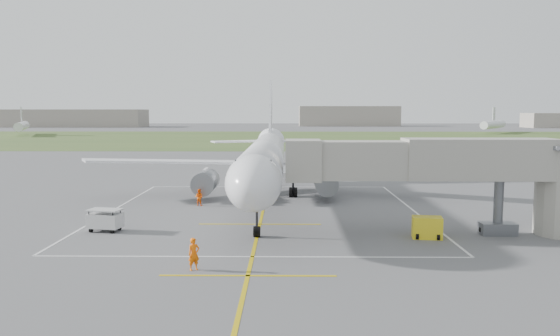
{
  "coord_description": "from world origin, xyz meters",
  "views": [
    {
      "loc": [
        2.16,
        -53.82,
        9.24
      ],
      "look_at": [
        1.58,
        -4.0,
        4.0
      ],
      "focal_mm": 35.0,
      "sensor_mm": 36.0,
      "label": 1
    }
  ],
  "objects_px": {
    "gpu_unit": "(427,228)",
    "baggage_cart": "(105,220)",
    "airliner": "(265,159)",
    "ramp_worker_wing": "(199,197)",
    "jet_bridge": "(469,172)",
    "ramp_worker_nose": "(194,254)"
  },
  "relations": [
    {
      "from": "gpu_unit",
      "to": "baggage_cart",
      "type": "relative_size",
      "value": 0.84
    },
    {
      "from": "airliner",
      "to": "gpu_unit",
      "type": "bearing_deg",
      "value": -51.3
    },
    {
      "from": "baggage_cart",
      "to": "ramp_worker_wing",
      "type": "relative_size",
      "value": 1.65
    },
    {
      "from": "gpu_unit",
      "to": "baggage_cart",
      "type": "distance_m",
      "value": 24.27
    },
    {
      "from": "jet_bridge",
      "to": "gpu_unit",
      "type": "xyz_separation_m",
      "value": [
        -3.31,
        -1.24,
        -3.97
      ]
    },
    {
      "from": "gpu_unit",
      "to": "jet_bridge",
      "type": "bearing_deg",
      "value": 28.79
    },
    {
      "from": "baggage_cart",
      "to": "ramp_worker_wing",
      "type": "distance_m",
      "value": 12.72
    },
    {
      "from": "jet_bridge",
      "to": "ramp_worker_nose",
      "type": "relative_size",
      "value": 12.28
    },
    {
      "from": "jet_bridge",
      "to": "ramp_worker_nose",
      "type": "height_order",
      "value": "jet_bridge"
    },
    {
      "from": "baggage_cart",
      "to": "ramp_worker_nose",
      "type": "height_order",
      "value": "ramp_worker_nose"
    },
    {
      "from": "ramp_worker_nose",
      "to": "ramp_worker_wing",
      "type": "height_order",
      "value": "ramp_worker_nose"
    },
    {
      "from": "jet_bridge",
      "to": "ramp_worker_nose",
      "type": "xyz_separation_m",
      "value": [
        -18.93,
        -9.44,
        -3.79
      ]
    },
    {
      "from": "gpu_unit",
      "to": "ramp_worker_wing",
      "type": "bearing_deg",
      "value": 152.53
    },
    {
      "from": "jet_bridge",
      "to": "gpu_unit",
      "type": "distance_m",
      "value": 5.31
    },
    {
      "from": "ramp_worker_wing",
      "to": "airliner",
      "type": "bearing_deg",
      "value": -145.54
    },
    {
      "from": "airliner",
      "to": "ramp_worker_nose",
      "type": "bearing_deg",
      "value": -97.71
    },
    {
      "from": "jet_bridge",
      "to": "baggage_cart",
      "type": "distance_m",
      "value": 27.77
    },
    {
      "from": "gpu_unit",
      "to": "ramp_worker_wing",
      "type": "distance_m",
      "value": 23.13
    },
    {
      "from": "airliner",
      "to": "gpu_unit",
      "type": "height_order",
      "value": "airliner"
    },
    {
      "from": "gpu_unit",
      "to": "baggage_cart",
      "type": "bearing_deg",
      "value": -176.44
    },
    {
      "from": "baggage_cart",
      "to": "ramp_worker_wing",
      "type": "bearing_deg",
      "value": 76.29
    },
    {
      "from": "jet_bridge",
      "to": "ramp_worker_wing",
      "type": "distance_m",
      "value": 25.57
    }
  ]
}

